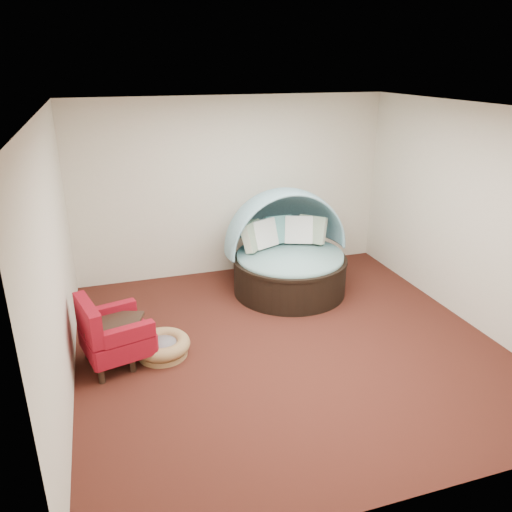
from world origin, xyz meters
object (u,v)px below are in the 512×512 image
object	(u,v)px
pet_basket	(162,346)
red_armchair	(112,334)
canopy_daybed	(288,245)
side_table	(117,336)

from	to	relation	value
pet_basket	red_armchair	bearing A→B (deg)	-178.45
canopy_daybed	red_armchair	bearing A→B (deg)	-154.71
pet_basket	red_armchair	size ratio (longest dim) A/B	0.85
canopy_daybed	side_table	size ratio (longest dim) A/B	2.72
side_table	red_armchair	bearing A→B (deg)	-136.69
red_armchair	canopy_daybed	bearing A→B (deg)	12.22
red_armchair	side_table	bearing A→B (deg)	28.88
canopy_daybed	pet_basket	xyz separation A→B (m)	(-2.07, -1.30, -0.60)
red_armchair	side_table	size ratio (longest dim) A/B	1.30
canopy_daybed	side_table	distance (m)	2.89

